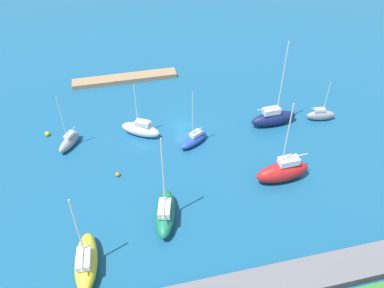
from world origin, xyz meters
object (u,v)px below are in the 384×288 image
object	(u,v)px
sailboat_yellow_by_breakwater	(86,261)
sailboat_blue_inner_mooring	(194,140)
sailboat_white_mid_basin	(141,129)
sailboat_navy_east_end	(274,118)
sailboat_red_outer_mooring	(283,171)
sailboat_green_far_north	(165,213)
pier_dock	(125,78)
sailboat_gray_far_south	(321,115)
sailboat_gray_lone_south	(69,141)
mooring_buoy_orange	(118,174)
mooring_buoy_yellow	(47,134)

from	to	relation	value
sailboat_yellow_by_breakwater	sailboat_blue_inner_mooring	bearing A→B (deg)	-37.59
sailboat_white_mid_basin	sailboat_navy_east_end	size ratio (longest dim) A/B	0.63
sailboat_red_outer_mooring	sailboat_green_far_north	xyz separation A→B (m)	(17.05, 3.34, -0.26)
pier_dock	sailboat_gray_far_south	size ratio (longest dim) A/B	2.75
pier_dock	sailboat_gray_lone_south	distance (m)	20.37
pier_dock	sailboat_gray_lone_south	xyz separation A→B (m)	(10.25, 17.60, 0.53)
mooring_buoy_orange	sailboat_red_outer_mooring	bearing A→B (deg)	165.05
sailboat_gray_far_south	mooring_buoy_yellow	size ratio (longest dim) A/B	9.68
sailboat_gray_lone_south	sailboat_red_outer_mooring	bearing A→B (deg)	97.39
sailboat_gray_lone_south	sailboat_red_outer_mooring	world-z (taller)	sailboat_red_outer_mooring
sailboat_green_far_north	sailboat_gray_far_south	distance (m)	32.54
sailboat_navy_east_end	sailboat_gray_lone_south	bearing A→B (deg)	173.58
sailboat_gray_lone_south	mooring_buoy_orange	bearing A→B (deg)	72.17
sailboat_blue_inner_mooring	sailboat_green_far_north	bearing A→B (deg)	31.94
sailboat_gray_lone_south	sailboat_blue_inner_mooring	size ratio (longest dim) A/B	0.97
sailboat_blue_inner_mooring	sailboat_white_mid_basin	world-z (taller)	sailboat_blue_inner_mooring
sailboat_white_mid_basin	mooring_buoy_orange	xyz separation A→B (m)	(4.45, 8.42, -0.89)
sailboat_green_far_north	mooring_buoy_yellow	size ratio (longest dim) A/B	17.52
sailboat_gray_lone_south	sailboat_green_far_north	bearing A→B (deg)	67.42
sailboat_gray_lone_south	sailboat_yellow_by_breakwater	distance (m)	22.32
sailboat_white_mid_basin	sailboat_blue_inner_mooring	bearing A→B (deg)	-175.19
sailboat_blue_inner_mooring	sailboat_navy_east_end	xyz separation A→B (m)	(-13.80, -1.90, 0.50)
sailboat_white_mid_basin	sailboat_gray_far_south	xyz separation A→B (m)	(-29.62, 2.73, -0.23)
sailboat_navy_east_end	mooring_buoy_orange	size ratio (longest dim) A/B	23.41
sailboat_white_mid_basin	mooring_buoy_orange	world-z (taller)	sailboat_white_mid_basin
sailboat_green_far_north	mooring_buoy_yellow	bearing A→B (deg)	50.41
sailboat_green_far_north	sailboat_navy_east_end	world-z (taller)	sailboat_navy_east_end
sailboat_navy_east_end	mooring_buoy_yellow	size ratio (longest dim) A/B	19.74
pier_dock	mooring_buoy_yellow	size ratio (longest dim) A/B	26.67
mooring_buoy_yellow	sailboat_navy_east_end	bearing A→B (deg)	171.43
sailboat_gray_lone_south	sailboat_navy_east_end	size ratio (longest dim) A/B	0.63
pier_dock	sailboat_yellow_by_breakwater	size ratio (longest dim) A/B	1.80
pier_dock	sailboat_green_far_north	bearing A→B (deg)	92.42
sailboat_red_outer_mooring	sailboat_gray_far_south	distance (m)	16.61
sailboat_white_mid_basin	mooring_buoy_orange	size ratio (longest dim) A/B	14.73
pier_dock	sailboat_navy_east_end	distance (m)	29.59
sailboat_gray_lone_south	sailboat_green_far_north	world-z (taller)	sailboat_green_far_north
sailboat_red_outer_mooring	sailboat_gray_lone_south	bearing A→B (deg)	-29.15
sailboat_gray_lone_south	sailboat_red_outer_mooring	xyz separation A→B (m)	(-28.77, 14.14, 0.67)
pier_dock	sailboat_green_far_north	xyz separation A→B (m)	(-1.48, 35.08, 0.94)
sailboat_red_outer_mooring	sailboat_white_mid_basin	size ratio (longest dim) A/B	1.40
sailboat_yellow_by_breakwater	sailboat_gray_far_south	bearing A→B (deg)	-58.33
sailboat_gray_lone_south	sailboat_white_mid_basin	xyz separation A→B (m)	(-11.00, -0.21, 0.25)
sailboat_gray_lone_south	sailboat_green_far_north	distance (m)	21.05
mooring_buoy_orange	sailboat_white_mid_basin	bearing A→B (deg)	-117.83
sailboat_yellow_by_breakwater	sailboat_white_mid_basin	bearing A→B (deg)	-17.31
mooring_buoy_orange	sailboat_yellow_by_breakwater	bearing A→B (deg)	71.81
sailboat_white_mid_basin	mooring_buoy_yellow	xyz separation A→B (m)	(14.51, -3.29, -0.83)
sailboat_blue_inner_mooring	sailboat_red_outer_mooring	bearing A→B (deg)	103.29
sailboat_yellow_by_breakwater	sailboat_gray_far_south	size ratio (longest dim) A/B	1.53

